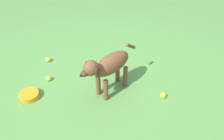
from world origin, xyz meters
name	(u,v)px	position (x,y,z in m)	size (l,w,h in m)	color
ground	(100,87)	(0.00, 0.00, 0.00)	(14.00, 14.00, 0.00)	#548C42
dog	(109,66)	(-0.06, -0.12, 0.37)	(0.65, 0.57, 0.56)	brown
tennis_ball_0	(48,78)	(0.10, 0.64, 0.03)	(0.07, 0.07, 0.07)	#C4D83F
tennis_ball_1	(48,59)	(0.50, 0.76, 0.03)	(0.07, 0.07, 0.07)	#D3E03D
tennis_ball_2	(163,95)	(-0.13, -0.73, 0.03)	(0.07, 0.07, 0.07)	#C3E433
water_bowl	(29,95)	(-0.20, 0.78, 0.03)	(0.22, 0.22, 0.06)	orange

